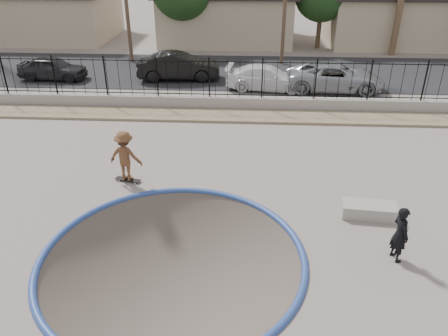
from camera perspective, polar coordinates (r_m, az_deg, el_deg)
ground at (r=23.54m, az=-1.48°, el=6.70°), size 120.00×120.00×2.20m
bowl_pit at (r=11.70m, az=-6.72°, el=-11.56°), size 6.84×6.84×1.80m
coping_ring at (r=11.70m, az=-6.72°, el=-11.56°), size 7.04×7.04×0.20m
rock_strip at (r=20.52m, az=-2.14°, el=6.89°), size 42.00×1.60×0.11m
retaining_wall at (r=21.47m, az=-1.89°, el=8.55°), size 42.00×0.45×0.60m
fence at (r=21.10m, az=-1.94°, el=11.63°), size 40.00×0.04×1.80m
street at (r=27.93m, az=-0.67°, el=12.55°), size 90.00×8.00×0.04m
house_west at (r=40.45m, az=-22.58°, el=18.19°), size 11.60×8.60×3.90m
house_center at (r=36.82m, az=0.37°, el=19.40°), size 10.60×8.60×3.90m
house_east at (r=38.73m, az=22.65°, el=17.83°), size 12.60×8.60×3.90m
skater at (r=14.93m, az=-12.74°, el=1.21°), size 1.21×0.83×1.73m
skateboard at (r=15.30m, az=-12.43°, el=-1.48°), size 0.93×0.45×0.08m
videographer at (r=11.98m, az=22.00°, el=-8.00°), size 0.51×0.65×1.55m
concrete_ledge at (r=13.78m, az=18.41°, el=-5.22°), size 1.66×0.84×0.40m
car_a at (r=27.82m, az=-21.48°, el=12.05°), size 3.96×1.76×1.32m
car_b at (r=26.05m, az=-5.93°, el=13.08°), size 4.81×2.01×1.55m
car_c at (r=24.25m, az=5.62°, el=11.65°), size 4.56×2.22×1.28m
car_d at (r=24.67m, az=14.30°, el=11.41°), size 5.28×2.58×1.45m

